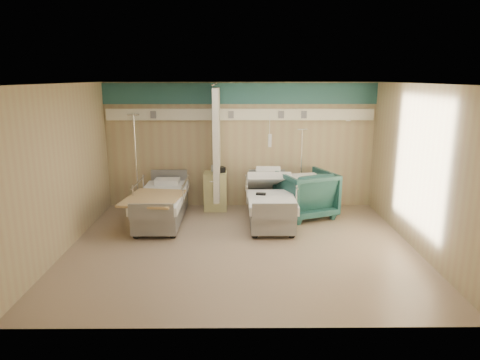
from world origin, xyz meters
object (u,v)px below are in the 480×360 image
(iv_stand_left, at_px, (138,191))
(iv_stand_right, at_px, (300,192))
(bed_right, at_px, (270,208))
(bed_left, at_px, (162,208))
(bedside_cabinet, at_px, (216,191))
(visitor_armchair, at_px, (306,194))

(iv_stand_left, bearing_deg, iv_stand_right, 2.36)
(bed_right, distance_m, bed_left, 2.20)
(bedside_cabinet, bearing_deg, bed_right, -38.05)
(visitor_armchair, distance_m, iv_stand_left, 3.67)
(bed_right, xyz_separation_m, bed_left, (-2.20, 0.00, 0.00))
(bed_right, bearing_deg, bedside_cabinet, 141.95)
(visitor_armchair, distance_m, iv_stand_right, 0.58)
(bedside_cabinet, bearing_deg, visitor_armchair, -14.58)
(bed_right, distance_m, iv_stand_left, 2.98)
(visitor_armchair, bearing_deg, bedside_cabinet, -36.30)
(visitor_armchair, bearing_deg, iv_stand_left, -28.28)
(visitor_armchair, xyz_separation_m, iv_stand_left, (-3.65, 0.42, -0.06))
(bed_left, xyz_separation_m, bedside_cabinet, (1.05, 0.90, 0.11))
(bedside_cabinet, distance_m, visitor_armchair, 2.00)
(visitor_armchair, xyz_separation_m, iv_stand_right, (-0.03, 0.57, -0.13))
(bed_right, distance_m, visitor_armchair, 0.90)
(bed_right, relative_size, iv_stand_left, 1.01)
(bed_right, height_order, visitor_armchair, visitor_armchair)
(bedside_cabinet, relative_size, iv_stand_right, 0.47)
(bed_left, distance_m, visitor_armchair, 3.01)
(bed_right, height_order, iv_stand_left, iv_stand_left)
(bed_right, bearing_deg, iv_stand_right, 51.94)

